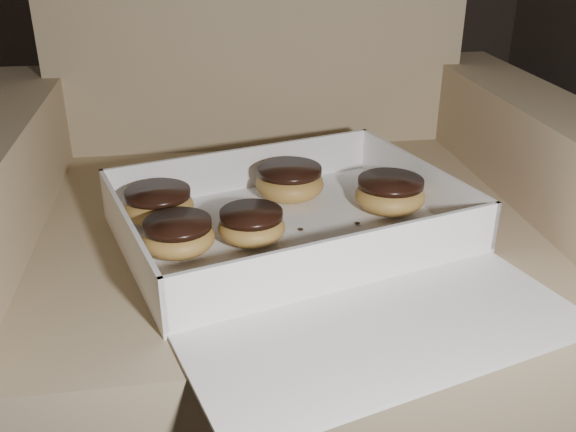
{
  "coord_description": "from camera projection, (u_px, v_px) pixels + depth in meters",
  "views": [
    {
      "loc": [
        0.44,
        -0.73,
        0.83
      ],
      "look_at": [
        0.56,
        0.04,
        0.46
      ],
      "focal_mm": 40.0,
      "sensor_mm": 36.0,
      "label": 1
    }
  ],
  "objects": [
    {
      "name": "donut_b",
      "position": [
        390.0,
        194.0,
        0.91
      ],
      "size": [
        0.1,
        0.1,
        0.05
      ],
      "color": "#C39344",
      "rests_on": "bakery_box"
    },
    {
      "name": "donut_e",
      "position": [
        159.0,
        205.0,
        0.88
      ],
      "size": [
        0.1,
        0.1,
        0.05
      ],
      "color": "#C39344",
      "rests_on": "bakery_box"
    },
    {
      "name": "crumb_e",
      "position": [
        357.0,
        223.0,
        0.88
      ],
      "size": [
        0.01,
        0.01,
        0.0
      ],
      "primitive_type": "ellipsoid",
      "color": "black",
      "rests_on": "bakery_box"
    },
    {
      "name": "armchair",
      "position": [
        278.0,
        266.0,
        1.05
      ],
      "size": [
        0.93,
        0.78,
        0.97
      ],
      "color": "#9E8964",
      "rests_on": "floor"
    },
    {
      "name": "donut_d",
      "position": [
        252.0,
        225.0,
        0.83
      ],
      "size": [
        0.09,
        0.09,
        0.04
      ],
      "color": "#C39344",
      "rests_on": "bakery_box"
    },
    {
      "name": "crumb_c",
      "position": [
        276.0,
        278.0,
        0.75
      ],
      "size": [
        0.01,
        0.01,
        0.0
      ],
      "primitive_type": "ellipsoid",
      "color": "black",
      "rests_on": "bakery_box"
    },
    {
      "name": "crumb_d",
      "position": [
        187.0,
        285.0,
        0.74
      ],
      "size": [
        0.01,
        0.01,
        0.0
      ],
      "primitive_type": "ellipsoid",
      "color": "black",
      "rests_on": "bakery_box"
    },
    {
      "name": "donut_a",
      "position": [
        290.0,
        182.0,
        0.95
      ],
      "size": [
        0.1,
        0.1,
        0.05
      ],
      "color": "#C39344",
      "rests_on": "bakery_box"
    },
    {
      "name": "crumb_b",
      "position": [
        301.0,
        229.0,
        0.87
      ],
      "size": [
        0.01,
        0.01,
        0.0
      ],
      "primitive_type": "ellipsoid",
      "color": "black",
      "rests_on": "bakery_box"
    },
    {
      "name": "crumb_a",
      "position": [
        149.0,
        265.0,
        0.78
      ],
      "size": [
        0.01,
        0.01,
        0.0
      ],
      "primitive_type": "ellipsoid",
      "color": "black",
      "rests_on": "bakery_box"
    },
    {
      "name": "bakery_box",
      "position": [
        305.0,
        239.0,
        0.83
      ],
      "size": [
        0.56,
        0.61,
        0.07
      ],
      "rotation": [
        0.0,
        0.0,
        0.28
      ],
      "color": "white",
      "rests_on": "armchair"
    },
    {
      "name": "donut_c",
      "position": [
        178.0,
        236.0,
        0.8
      ],
      "size": [
        0.09,
        0.09,
        0.05
      ],
      "color": "#C39344",
      "rests_on": "bakery_box"
    }
  ]
}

